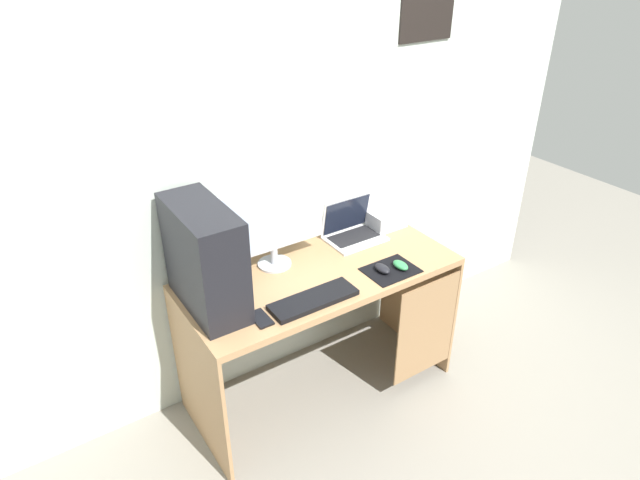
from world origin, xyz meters
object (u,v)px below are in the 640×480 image
object	(u,v)px
pc_tower	(205,258)
cell_phone	(261,319)
keyboard	(313,300)
mouse_right	(401,265)
projector	(387,219)
mouse_left	(383,269)
monitor	(273,222)
laptop	(352,230)

from	to	relation	value
pc_tower	cell_phone	distance (m)	0.36
keyboard	mouse_right	distance (m)	0.51
projector	mouse_right	world-z (taller)	projector
projector	mouse_left	xyz separation A→B (m)	(-0.32, -0.36, -0.03)
pc_tower	mouse_right	xyz separation A→B (m)	(0.92, -0.25, -0.22)
keyboard	mouse_left	size ratio (longest dim) A/B	4.38
mouse_left	mouse_right	size ratio (longest dim) A/B	1.00
monitor	projector	size ratio (longest dim) A/B	2.79
monitor	mouse_left	xyz separation A→B (m)	(0.41, -0.35, -0.22)
projector	cell_phone	distance (m)	1.07
monitor	cell_phone	xyz separation A→B (m)	(-0.27, -0.35, -0.24)
pc_tower	laptop	xyz separation A→B (m)	(0.90, 0.14, -0.20)
pc_tower	cell_phone	size ratio (longest dim) A/B	3.75
projector	mouse_left	size ratio (longest dim) A/B	2.08
laptop	mouse_right	size ratio (longest dim) A/B	3.20
cell_phone	mouse_right	bearing A→B (deg)	-1.65
mouse_left	cell_phone	world-z (taller)	mouse_left
projector	keyboard	world-z (taller)	projector
projector	cell_phone	size ratio (longest dim) A/B	1.54
laptop	keyboard	distance (m)	0.64
monitor	laptop	world-z (taller)	monitor
monitor	mouse_right	bearing A→B (deg)	-36.40
pc_tower	projector	bearing A→B (deg)	6.78
monitor	cell_phone	world-z (taller)	monitor
monitor	keyboard	world-z (taller)	monitor
laptop	cell_phone	distance (m)	0.85
projector	monitor	bearing A→B (deg)	-178.85
pc_tower	keyboard	bearing A→B (deg)	-31.63
monitor	laptop	distance (m)	0.53
laptop	mouse_right	world-z (taller)	laptop
cell_phone	projector	bearing A→B (deg)	19.97
pc_tower	monitor	world-z (taller)	pc_tower
laptop	projector	bearing A→B (deg)	-1.80
pc_tower	monitor	distance (m)	0.43
keyboard	mouse_left	world-z (taller)	mouse_left
keyboard	mouse_right	xyz separation A→B (m)	(0.51, -0.01, 0.01)
cell_phone	keyboard	bearing A→B (deg)	-3.77
laptop	projector	size ratio (longest dim) A/B	1.54
laptop	projector	world-z (taller)	laptop
laptop	mouse_left	world-z (taller)	laptop
keyboard	cell_phone	bearing A→B (deg)	176.23
pc_tower	projector	distance (m)	1.17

